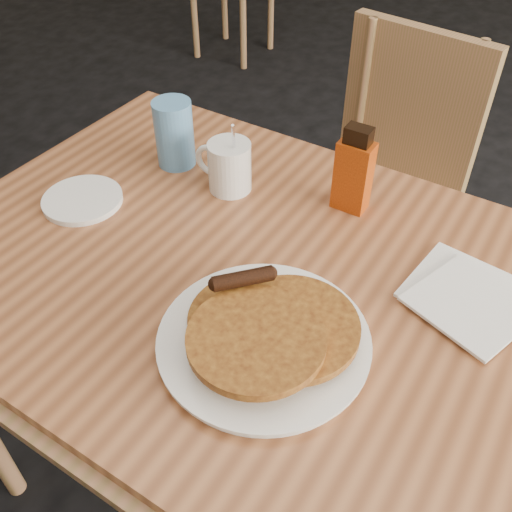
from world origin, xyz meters
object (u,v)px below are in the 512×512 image
Objects in this scene: pancake_plate at (265,335)px; blue_tumbler at (174,134)px; main_table at (267,290)px; syrup_bottle at (354,172)px; chair_main_far at (392,167)px; coffee_mug at (228,165)px.

pancake_plate is 2.26× the size of blue_tumbler.
main_table is 7.57× the size of syrup_bottle.
chair_main_far is at bearing 58.30° from blue_tumbler.
coffee_mug reaches higher than chair_main_far.
coffee_mug reaches higher than main_table.
coffee_mug is (-0.19, -0.56, 0.27)m from chair_main_far.
pancake_plate is 1.85× the size of syrup_bottle.
coffee_mug is at bearing -9.13° from blue_tumbler.
coffee_mug is 0.93× the size of syrup_bottle.
main_table is 0.77m from chair_main_far.
blue_tumbler is at bearing -111.55° from chair_main_far.
chair_main_far is at bearing 94.71° from pancake_plate.
chair_main_far is (-0.00, 0.75, -0.18)m from main_table.
syrup_bottle is (0.24, 0.06, 0.03)m from coffee_mug.
pancake_plate is at bearing -63.01° from main_table.
pancake_plate is (0.07, -0.14, 0.07)m from main_table.
main_table is 0.28m from coffee_mug.
main_table is at bearing 116.99° from pancake_plate.
blue_tumbler is (-0.33, -0.54, 0.29)m from chair_main_far.
chair_main_far is at bearing 98.22° from syrup_bottle.
coffee_mug is at bearing -163.20° from syrup_bottle.
syrup_bottle reaches higher than coffee_mug.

